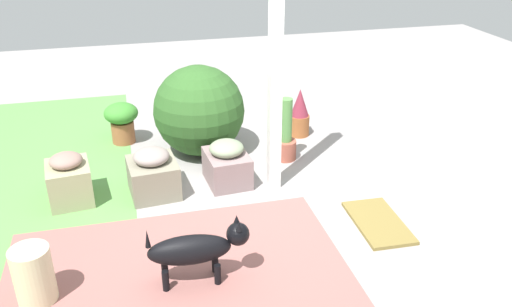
% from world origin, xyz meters
% --- Properties ---
extents(ground_plane, '(12.00, 12.00, 0.00)m').
position_xyz_m(ground_plane, '(0.00, 0.00, 0.00)').
color(ground_plane, gray).
extents(brick_path, '(1.80, 2.40, 0.02)m').
position_xyz_m(brick_path, '(-0.89, 0.76, 0.01)').
color(brick_path, '#925B55').
rests_on(brick_path, ground).
extents(porch_pillar, '(0.10, 0.10, 2.55)m').
position_xyz_m(porch_pillar, '(0.29, -0.25, 1.28)').
color(porch_pillar, white).
rests_on(porch_pillar, ground).
extents(stone_planter_near, '(0.49, 0.41, 0.42)m').
position_xyz_m(stone_planter_near, '(0.47, 0.15, 0.19)').
color(stone_planter_near, gray).
rests_on(stone_planter_near, ground).
extents(stone_planter_mid, '(0.49, 0.46, 0.44)m').
position_xyz_m(stone_planter_mid, '(0.43, 0.82, 0.20)').
color(stone_planter_mid, gray).
rests_on(stone_planter_mid, ground).
extents(stone_planter_far, '(0.46, 0.40, 0.46)m').
position_xyz_m(stone_planter_far, '(0.47, 1.54, 0.21)').
color(stone_planter_far, '#999670').
rests_on(stone_planter_far, ground).
extents(round_shrub, '(0.92, 0.92, 0.92)m').
position_xyz_m(round_shrub, '(1.18, 0.28, 0.46)').
color(round_shrub, '#2D5824').
rests_on(round_shrub, ground).
extents(terracotta_pot_spiky, '(0.22, 0.22, 0.54)m').
position_xyz_m(terracotta_pot_spiky, '(1.35, -0.85, 0.26)').
color(terracotta_pot_spiky, '#9E582E').
rests_on(terracotta_pot_spiky, ground).
extents(terracotta_pot_broad, '(0.36, 0.36, 0.45)m').
position_xyz_m(terracotta_pot_broad, '(1.63, 1.06, 0.26)').
color(terracotta_pot_broad, '#995736').
rests_on(terracotta_pot_broad, ground).
extents(terracotta_pot_tall, '(0.22, 0.22, 0.65)m').
position_xyz_m(terracotta_pot_tall, '(0.81, -0.52, 0.23)').
color(terracotta_pot_tall, '#A0503E').
rests_on(terracotta_pot_tall, ground).
extents(dog, '(0.22, 0.70, 0.48)m').
position_xyz_m(dog, '(-0.89, 0.62, 0.28)').
color(dog, black).
rests_on(dog, ground).
extents(ceramic_urn, '(0.25, 0.25, 0.41)m').
position_xyz_m(ceramic_urn, '(-0.83, 1.68, 0.21)').
color(ceramic_urn, beige).
rests_on(ceramic_urn, ground).
extents(doormat, '(0.70, 0.40, 0.03)m').
position_xyz_m(doormat, '(-0.53, -0.91, 0.01)').
color(doormat, olive).
rests_on(doormat, ground).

